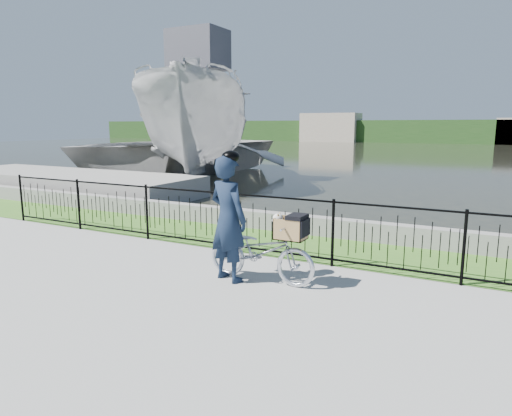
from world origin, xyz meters
The scene contains 12 objects.
ground centered at (0.00, 0.00, 0.00)m, with size 120.00×120.00×0.00m, color gray.
grass_strip centered at (0.00, 2.60, 0.00)m, with size 60.00×2.00×0.01m, color #3F6F23.
water centered at (0.00, 33.00, 0.00)m, with size 120.00×120.00×0.00m, color black.
quay_wall centered at (0.00, 3.60, 0.20)m, with size 60.00×0.30×0.40m, color gray.
fence centered at (0.00, 1.60, 0.58)m, with size 14.00×0.06×1.15m, color black, non-canonical shape.
far_treeline centered at (0.00, 60.00, 1.50)m, with size 120.00×6.00×3.00m, color #24461B.
far_building_left centered at (-18.00, 58.00, 2.00)m, with size 8.00×4.00×4.00m, color #A59884.
dock centered at (-10.00, 5.50, 0.35)m, with size 10.00×3.00×0.70m, color gray.
bicycle_rig centered at (0.28, 0.40, 0.48)m, with size 1.76×0.61×1.10m.
cyclist centered at (-0.19, 0.21, 0.98)m, with size 0.80×0.64×1.98m.
boat_near centered at (-7.77, 10.47, 2.25)m, with size 9.14×11.86×6.13m.
boat_far centered at (-10.94, 12.69, 1.20)m, with size 10.74×13.17×2.39m.
Camera 1 is at (3.31, -5.54, 2.35)m, focal length 32.00 mm.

